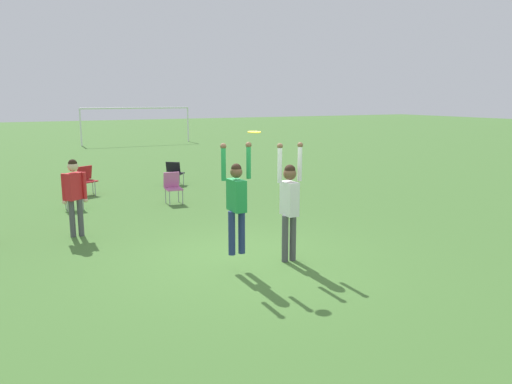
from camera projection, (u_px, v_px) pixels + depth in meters
ground_plane at (246, 262)px, 9.21m from camera, size 120.00×120.00×0.00m
person_jumping at (236, 197)px, 8.54m from camera, size 0.57×0.42×1.95m
person_defending at (289, 199)px, 9.05m from camera, size 0.52×0.37×2.20m
frisbee at (254, 132)px, 8.53m from camera, size 0.23×0.23×0.03m
camping_chair_1 at (174, 171)px, 17.30m from camera, size 0.72×0.80×0.78m
camping_chair_2 at (73, 191)px, 13.48m from camera, size 0.53×0.56×0.84m
camping_chair_3 at (85, 178)px, 15.47m from camera, size 0.71×0.77×0.88m
camping_chair_4 at (173, 185)px, 14.21m from camera, size 0.48×0.52×0.89m
person_spectator_near at (74, 191)px, 10.72m from camera, size 0.54×0.39×1.70m
soccer_goal at (136, 115)px, 32.33m from camera, size 7.10×0.10×2.35m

